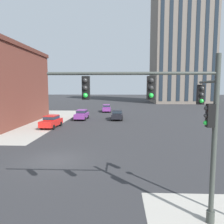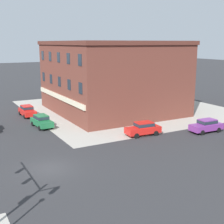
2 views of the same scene
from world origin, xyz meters
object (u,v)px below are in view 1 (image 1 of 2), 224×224
car_main_southbound_near (106,108)px  car_main_southbound_far (51,121)px  traffic_signal_main (181,117)px  car_cross_eastbound (82,114)px  car_cross_far (117,114)px

car_main_southbound_near → car_main_southbound_far: size_ratio=1.00×
traffic_signal_main → car_cross_eastbound: bearing=107.5°
car_main_southbound_far → car_cross_far: (8.84, 7.89, 0.00)m
car_cross_eastbound → car_cross_far: 6.07m
car_cross_eastbound → car_cross_far: (6.07, -0.03, 0.00)m
traffic_signal_main → car_main_southbound_far: (-11.83, 20.78, -3.37)m
traffic_signal_main → car_main_southbound_near: traffic_signal_main is taller
traffic_signal_main → car_main_southbound_near: (-5.60, 40.84, -3.37)m
traffic_signal_main → car_cross_far: (-2.99, 28.67, -3.37)m
car_main_southbound_near → car_main_southbound_far: bearing=-107.3°
car_cross_far → car_main_southbound_far: bearing=-138.3°
traffic_signal_main → car_cross_eastbound: size_ratio=1.50×
car_main_southbound_far → car_cross_far: same height
car_main_southbound_far → car_cross_eastbound: size_ratio=1.01×
car_main_southbound_near → car_cross_far: (2.61, -12.17, 0.00)m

